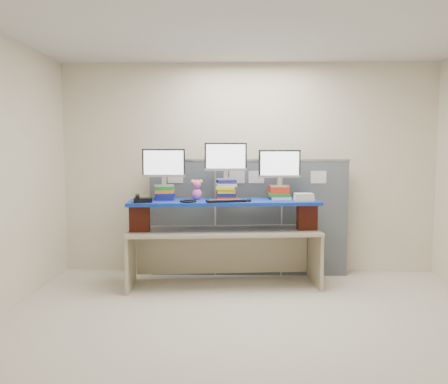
{
  "coord_description": "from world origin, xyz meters",
  "views": [
    {
      "loc": [
        -0.17,
        -3.88,
        1.62
      ],
      "look_at": [
        -0.31,
        1.29,
        1.15
      ],
      "focal_mm": 35.0,
      "sensor_mm": 36.0,
      "label": 1
    }
  ],
  "objects_px": {
    "blue_board": "(224,202)",
    "desk_phone": "(142,199)",
    "desk": "(224,241)",
    "keyboard": "(226,201)",
    "monitor_left": "(164,165)",
    "monitor_center": "(226,159)",
    "monitor_right": "(279,166)"
  },
  "relations": [
    {
      "from": "blue_board",
      "to": "keyboard",
      "type": "xyz_separation_m",
      "value": [
        0.03,
        -0.17,
        0.03
      ]
    },
    {
      "from": "desk",
      "to": "blue_board",
      "type": "distance_m",
      "value": 0.47
    },
    {
      "from": "blue_board",
      "to": "monitor_left",
      "type": "height_order",
      "value": "monitor_left"
    },
    {
      "from": "blue_board",
      "to": "keyboard",
      "type": "height_order",
      "value": "keyboard"
    },
    {
      "from": "blue_board",
      "to": "monitor_left",
      "type": "xyz_separation_m",
      "value": [
        -0.73,
        0.06,
        0.44
      ]
    },
    {
      "from": "blue_board",
      "to": "monitor_center",
      "type": "bearing_deg",
      "value": 77.05
    },
    {
      "from": "monitor_left",
      "to": "keyboard",
      "type": "distance_m",
      "value": 0.89
    },
    {
      "from": "monitor_left",
      "to": "monitor_right",
      "type": "height_order",
      "value": "monitor_left"
    },
    {
      "from": "monitor_right",
      "to": "keyboard",
      "type": "distance_m",
      "value": 0.83
    },
    {
      "from": "desk",
      "to": "desk_phone",
      "type": "bearing_deg",
      "value": -172.04
    },
    {
      "from": "monitor_center",
      "to": "desk_phone",
      "type": "xyz_separation_m",
      "value": [
        -0.95,
        -0.34,
        -0.46
      ]
    },
    {
      "from": "monitor_left",
      "to": "blue_board",
      "type": "bearing_deg",
      "value": -9.35
    },
    {
      "from": "desk_phone",
      "to": "keyboard",
      "type": "bearing_deg",
      "value": -9.6
    },
    {
      "from": "blue_board",
      "to": "monitor_left",
      "type": "distance_m",
      "value": 0.85
    },
    {
      "from": "desk",
      "to": "keyboard",
      "type": "distance_m",
      "value": 0.54
    },
    {
      "from": "blue_board",
      "to": "desk_phone",
      "type": "relative_size",
      "value": 9.32
    },
    {
      "from": "keyboard",
      "to": "desk_phone",
      "type": "xyz_separation_m",
      "value": [
        -0.96,
        -0.05,
        0.02
      ]
    },
    {
      "from": "monitor_center",
      "to": "desk_phone",
      "type": "distance_m",
      "value": 1.11
    },
    {
      "from": "monitor_right",
      "to": "keyboard",
      "type": "xyz_separation_m",
      "value": [
        -0.65,
        -0.34,
        -0.39
      ]
    },
    {
      "from": "monitor_left",
      "to": "keyboard",
      "type": "height_order",
      "value": "monitor_left"
    },
    {
      "from": "monitor_center",
      "to": "desk_phone",
      "type": "relative_size",
      "value": 2.13
    },
    {
      "from": "blue_board",
      "to": "monitor_center",
      "type": "height_order",
      "value": "monitor_center"
    },
    {
      "from": "desk",
      "to": "monitor_right",
      "type": "bearing_deg",
      "value": 9.79
    },
    {
      "from": "monitor_right",
      "to": "keyboard",
      "type": "height_order",
      "value": "monitor_right"
    },
    {
      "from": "blue_board",
      "to": "desk_phone",
      "type": "bearing_deg",
      "value": -172.04
    },
    {
      "from": "desk_phone",
      "to": "monitor_right",
      "type": "bearing_deg",
      "value": 1.28
    },
    {
      "from": "desk",
      "to": "blue_board",
      "type": "relative_size",
      "value": 1.03
    },
    {
      "from": "blue_board",
      "to": "monitor_center",
      "type": "xyz_separation_m",
      "value": [
        0.02,
        0.12,
        0.51
      ]
    },
    {
      "from": "monitor_center",
      "to": "blue_board",
      "type": "bearing_deg",
      "value": -102.95
    },
    {
      "from": "desk",
      "to": "monitor_center",
      "type": "height_order",
      "value": "monitor_center"
    },
    {
      "from": "monitor_center",
      "to": "desk",
      "type": "bearing_deg",
      "value": -102.95
    },
    {
      "from": "desk",
      "to": "keyboard",
      "type": "relative_size",
      "value": 4.86
    }
  ]
}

